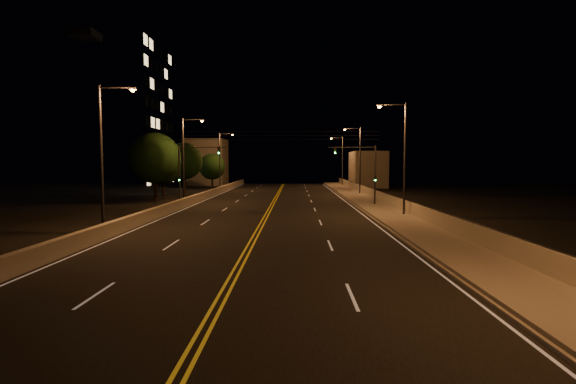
{
  "coord_description": "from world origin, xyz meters",
  "views": [
    {
      "loc": [
        2.51,
        -12.74,
        4.66
      ],
      "look_at": [
        2.0,
        18.0,
        2.5
      ],
      "focal_mm": 26.0,
      "sensor_mm": 36.0,
      "label": 1
    }
  ],
  "objects_px": {
    "streetlight_5": "(185,155)",
    "tree_2": "(184,161)",
    "streetlight_1": "(402,152)",
    "streetlight_6": "(221,157)",
    "streetlight_2": "(358,156)",
    "tree_3": "(212,167)",
    "building_tower": "(88,115)",
    "tree_1": "(163,168)",
    "traffic_signal_left": "(188,168)",
    "streetlight_3": "(341,158)",
    "streetlight_4": "(105,149)",
    "traffic_signal_right": "(366,168)",
    "tree_0": "(155,158)"
  },
  "relations": [
    {
      "from": "streetlight_5",
      "to": "tree_3",
      "type": "xyz_separation_m",
      "value": [
        -2.32,
        26.81,
        -1.6
      ]
    },
    {
      "from": "streetlight_5",
      "to": "tree_3",
      "type": "distance_m",
      "value": 26.96
    },
    {
      "from": "tree_1",
      "to": "tree_2",
      "type": "distance_m",
      "value": 7.68
    },
    {
      "from": "traffic_signal_left",
      "to": "streetlight_3",
      "type": "bearing_deg",
      "value": 61.45
    },
    {
      "from": "streetlight_1",
      "to": "streetlight_3",
      "type": "bearing_deg",
      "value": 90.0
    },
    {
      "from": "streetlight_1",
      "to": "streetlight_3",
      "type": "xyz_separation_m",
      "value": [
        0.0,
        46.24,
        0.0
      ]
    },
    {
      "from": "streetlight_1",
      "to": "tree_1",
      "type": "distance_m",
      "value": 35.26
    },
    {
      "from": "streetlight_2",
      "to": "streetlight_4",
      "type": "xyz_separation_m",
      "value": [
        -21.47,
        -32.45,
        0.0
      ]
    },
    {
      "from": "streetlight_1",
      "to": "tree_1",
      "type": "relative_size",
      "value": 1.55
    },
    {
      "from": "streetlight_2",
      "to": "tree_3",
      "type": "relative_size",
      "value": 1.54
    },
    {
      "from": "traffic_signal_right",
      "to": "tree_0",
      "type": "height_order",
      "value": "tree_0"
    },
    {
      "from": "streetlight_2",
      "to": "streetlight_5",
      "type": "distance_m",
      "value": 24.77
    },
    {
      "from": "streetlight_1",
      "to": "streetlight_6",
      "type": "height_order",
      "value": "same"
    },
    {
      "from": "streetlight_4",
      "to": "tree_3",
      "type": "bearing_deg",
      "value": 92.84
    },
    {
      "from": "building_tower",
      "to": "streetlight_3",
      "type": "bearing_deg",
      "value": 16.79
    },
    {
      "from": "building_tower",
      "to": "tree_1",
      "type": "distance_m",
      "value": 21.06
    },
    {
      "from": "streetlight_2",
      "to": "traffic_signal_right",
      "type": "xyz_separation_m",
      "value": [
        -1.5,
        -15.43,
        -1.49
      ]
    },
    {
      "from": "traffic_signal_right",
      "to": "tree_3",
      "type": "bearing_deg",
      "value": 126.72
    },
    {
      "from": "streetlight_1",
      "to": "building_tower",
      "type": "relative_size",
      "value": 0.37
    },
    {
      "from": "building_tower",
      "to": "tree_3",
      "type": "relative_size",
      "value": 4.13
    },
    {
      "from": "streetlight_6",
      "to": "tree_3",
      "type": "distance_m",
      "value": 4.76
    },
    {
      "from": "streetlight_3",
      "to": "building_tower",
      "type": "distance_m",
      "value": 45.6
    },
    {
      "from": "streetlight_2",
      "to": "building_tower",
      "type": "distance_m",
      "value": 44.62
    },
    {
      "from": "streetlight_4",
      "to": "tree_1",
      "type": "xyz_separation_m",
      "value": [
        -5.86,
        30.45,
        -1.62
      ]
    },
    {
      "from": "streetlight_5",
      "to": "building_tower",
      "type": "xyz_separation_m",
      "value": [
        -21.69,
        21.34,
        6.87
      ]
    },
    {
      "from": "streetlight_1",
      "to": "tree_3",
      "type": "height_order",
      "value": "streetlight_1"
    },
    {
      "from": "streetlight_3",
      "to": "streetlight_6",
      "type": "xyz_separation_m",
      "value": [
        -21.47,
        -11.39,
        0.0
      ]
    },
    {
      "from": "streetlight_2",
      "to": "building_tower",
      "type": "relative_size",
      "value": 0.37
    },
    {
      "from": "traffic_signal_left",
      "to": "tree_1",
      "type": "relative_size",
      "value": 1.04
    },
    {
      "from": "streetlight_1",
      "to": "traffic_signal_left",
      "type": "bearing_deg",
      "value": 156.67
    },
    {
      "from": "traffic_signal_right",
      "to": "tree_3",
      "type": "height_order",
      "value": "traffic_signal_right"
    },
    {
      "from": "traffic_signal_left",
      "to": "building_tower",
      "type": "distance_m",
      "value": 34.43
    },
    {
      "from": "streetlight_6",
      "to": "tree_3",
      "type": "relative_size",
      "value": 1.54
    },
    {
      "from": "building_tower",
      "to": "tree_0",
      "type": "height_order",
      "value": "building_tower"
    },
    {
      "from": "streetlight_1",
      "to": "streetlight_6",
      "type": "relative_size",
      "value": 1.0
    },
    {
      "from": "streetlight_2",
      "to": "traffic_signal_left",
      "type": "distance_m",
      "value": 25.6
    },
    {
      "from": "tree_0",
      "to": "tree_3",
      "type": "xyz_separation_m",
      "value": [
        2.06,
        24.14,
        -1.25
      ]
    },
    {
      "from": "traffic_signal_left",
      "to": "tree_3",
      "type": "bearing_deg",
      "value": 96.53
    },
    {
      "from": "streetlight_2",
      "to": "tree_3",
      "type": "bearing_deg",
      "value": 148.69
    },
    {
      "from": "streetlight_6",
      "to": "traffic_signal_right",
      "type": "distance_m",
      "value": 32.87
    },
    {
      "from": "streetlight_5",
      "to": "tree_2",
      "type": "height_order",
      "value": "streetlight_5"
    },
    {
      "from": "tree_1",
      "to": "tree_3",
      "type": "xyz_separation_m",
      "value": [
        3.54,
        16.47,
        0.02
      ]
    },
    {
      "from": "streetlight_3",
      "to": "streetlight_4",
      "type": "bearing_deg",
      "value": -111.51
    },
    {
      "from": "building_tower",
      "to": "traffic_signal_left",
      "type": "bearing_deg",
      "value": -46.99
    },
    {
      "from": "streetlight_5",
      "to": "streetlight_6",
      "type": "bearing_deg",
      "value": 90.0
    },
    {
      "from": "streetlight_2",
      "to": "streetlight_6",
      "type": "height_order",
      "value": "same"
    },
    {
      "from": "streetlight_3",
      "to": "streetlight_4",
      "type": "xyz_separation_m",
      "value": [
        -21.47,
        -54.48,
        0.0
      ]
    },
    {
      "from": "streetlight_3",
      "to": "streetlight_5",
      "type": "height_order",
      "value": "same"
    },
    {
      "from": "streetlight_6",
      "to": "traffic_signal_left",
      "type": "distance_m",
      "value": 26.12
    },
    {
      "from": "streetlight_2",
      "to": "tree_2",
      "type": "xyz_separation_m",
      "value": [
        -26.41,
        5.56,
        -0.63
      ]
    }
  ]
}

